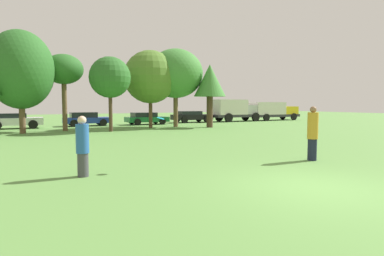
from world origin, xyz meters
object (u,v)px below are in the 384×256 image
object	(u,v)px
delivery_truck_silver	(235,110)
parked_car_blue	(86,119)
tree_3	(110,78)
person_catcher	(313,133)
tree_1	(20,70)
tree_6	(210,82)
person_thrower	(83,146)
parked_car_green	(146,118)
tree_2	(64,70)
tree_4	(150,77)
delivery_truck_yellow	(272,110)
tree_5	(176,74)
parked_car_black	(191,116)
parked_car_white	(14,120)
frisbee	(161,118)

from	to	relation	value
delivery_truck_silver	parked_car_blue	bearing A→B (deg)	-179.99
tree_3	person_catcher	bearing A→B (deg)	-78.22
person_catcher	tree_1	world-z (taller)	tree_1
delivery_truck_silver	person_catcher	bearing A→B (deg)	-118.68
tree_1	tree_6	world-z (taller)	tree_1
delivery_truck_silver	person_thrower	bearing A→B (deg)	-133.12
parked_car_green	delivery_truck_silver	size ratio (longest dim) A/B	0.68
person_catcher	parked_car_blue	bearing A→B (deg)	-72.05
tree_2	parked_car_green	bearing A→B (deg)	28.08
tree_1	delivery_truck_silver	size ratio (longest dim) A/B	1.18
tree_4	parked_car_green	xyz separation A→B (m)	(1.14, 4.16, -3.57)
tree_4	delivery_truck_yellow	distance (m)	18.00
tree_2	parked_car_blue	size ratio (longest dim) A/B	1.38
tree_1	parked_car_green	world-z (taller)	tree_1
person_thrower	tree_4	world-z (taller)	tree_4
person_catcher	tree_5	bearing A→B (deg)	-90.92
person_thrower	parked_car_green	bearing A→B (deg)	73.90
parked_car_black	delivery_truck_silver	xyz separation A→B (m)	(5.23, -0.56, 0.67)
person_thrower	delivery_truck_silver	xyz separation A→B (m)	(20.11, 20.90, 0.49)
person_catcher	tree_6	bearing A→B (deg)	-99.87
parked_car_blue	parked_car_green	bearing A→B (deg)	-5.38
delivery_truck_yellow	parked_car_green	bearing A→B (deg)	-178.27
person_catcher	tree_3	distance (m)	15.96
tree_2	tree_4	world-z (taller)	tree_4
parked_car_white	tree_6	bearing A→B (deg)	-22.22
tree_4	tree_5	bearing A→B (deg)	-2.12
tree_6	person_catcher	bearing A→B (deg)	-108.53
parked_car_green	parked_car_blue	bearing A→B (deg)	174.62
frisbee	person_catcher	bearing A→B (deg)	-11.53
delivery_truck_silver	delivery_truck_yellow	size ratio (longest dim) A/B	0.86
tree_2	parked_car_blue	bearing A→B (deg)	63.53
tree_3	parked_car_white	distance (m)	9.37
frisbee	delivery_truck_silver	distance (m)	27.52
person_thrower	tree_1	world-z (taller)	tree_1
person_catcher	tree_3	bearing A→B (deg)	-69.56
person_thrower	tree_1	xyz separation A→B (m)	(-1.17, 15.56, 3.40)
tree_4	parked_car_blue	world-z (taller)	tree_4
person_thrower	parked_car_green	size ratio (longest dim) A/B	0.42
tree_1	tree_3	world-z (taller)	tree_1
tree_4	delivery_truck_silver	xyz separation A→B (m)	(11.79, 4.53, -2.85)
person_catcher	tree_4	world-z (taller)	tree_4
frisbee	tree_5	size ratio (longest dim) A/B	0.04
frisbee	tree_4	distance (m)	17.70
tree_1	parked_car_black	distance (m)	17.47
person_thrower	tree_2	world-z (taller)	tree_2
tree_1	parked_car_green	size ratio (longest dim) A/B	1.72
tree_3	parked_car_black	size ratio (longest dim) A/B	1.25
tree_6	delivery_truck_silver	world-z (taller)	tree_6
parked_car_white	delivery_truck_yellow	distance (m)	27.18
tree_6	parked_car_green	bearing A→B (deg)	118.99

